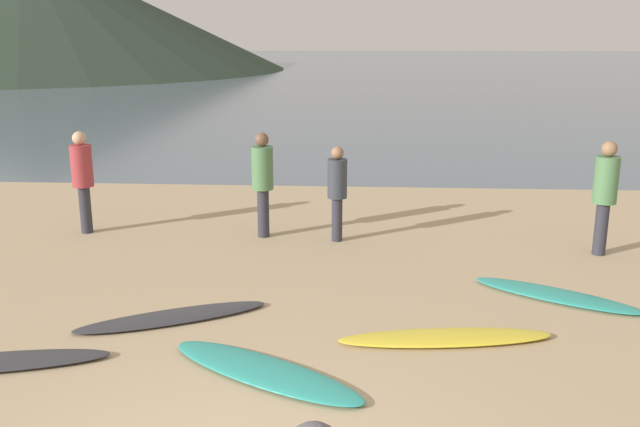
{
  "coord_description": "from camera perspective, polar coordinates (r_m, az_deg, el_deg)",
  "views": [
    {
      "loc": [
        0.99,
        -4.18,
        3.35
      ],
      "look_at": [
        0.35,
        6.21,
        0.6
      ],
      "focal_mm": 39.22,
      "sensor_mm": 36.0,
      "label": 1
    }
  ],
  "objects": [
    {
      "name": "ground_plane",
      "position": [
        14.63,
        -0.47,
        1.16
      ],
      "size": [
        120.0,
        120.0,
        0.2
      ],
      "primitive_type": "cube",
      "color": "tan",
      "rests_on": "ground"
    },
    {
      "name": "ocean_water",
      "position": [
        65.1,
        2.68,
        11.84
      ],
      "size": [
        140.0,
        100.0,
        0.01
      ],
      "primitive_type": "cube",
      "color": "slate",
      "rests_on": "ground"
    },
    {
      "name": "headland_hill",
      "position": [
        65.18,
        -22.68,
        15.22
      ],
      "size": [
        42.45,
        42.45,
        10.11
      ],
      "primitive_type": "cone",
      "color": "#28382B",
      "rests_on": "ground"
    },
    {
      "name": "surfboard_1",
      "position": [
        8.59,
        -11.96,
        -8.25
      ],
      "size": [
        2.27,
        1.43,
        0.07
      ],
      "primitive_type": "ellipsoid",
      "rotation": [
        0.0,
        0.0,
        0.45
      ],
      "color": "#333338",
      "rests_on": "ground"
    },
    {
      "name": "surfboard_2",
      "position": [
        7.18,
        -4.57,
        -12.69
      ],
      "size": [
        2.3,
        1.69,
        0.09
      ],
      "primitive_type": "ellipsoid",
      "rotation": [
        0.0,
        0.0,
        -0.53
      ],
      "color": "teal",
      "rests_on": "ground"
    },
    {
      "name": "surfboard_3",
      "position": [
        7.99,
        10.21,
        -9.93
      ],
      "size": [
        2.45,
        0.8,
        0.08
      ],
      "primitive_type": "ellipsoid",
      "rotation": [
        0.0,
        0.0,
        0.13
      ],
      "color": "yellow",
      "rests_on": "ground"
    },
    {
      "name": "surfboard_4",
      "position": [
        9.54,
        18.67,
        -6.32
      ],
      "size": [
        2.11,
        1.56,
        0.08
      ],
      "primitive_type": "ellipsoid",
      "rotation": [
        0.0,
        0.0,
        -0.55
      ],
      "color": "teal",
      "rests_on": "ground"
    },
    {
      "name": "person_0",
      "position": [
        11.33,
        22.25,
        1.89
      ],
      "size": [
        0.35,
        0.35,
        1.75
      ],
      "rotation": [
        0.0,
        0.0,
        5.99
      ],
      "color": "#2D2D38",
      "rests_on": "ground"
    },
    {
      "name": "person_1",
      "position": [
        11.22,
        1.42,
        2.27
      ],
      "size": [
        0.31,
        0.31,
        1.56
      ],
      "rotation": [
        0.0,
        0.0,
        0.21
      ],
      "color": "#2D2D38",
      "rests_on": "ground"
    },
    {
      "name": "person_2",
      "position": [
        11.46,
        -4.71,
        3.06
      ],
      "size": [
        0.35,
        0.35,
        1.74
      ],
      "rotation": [
        0.0,
        0.0,
        6.01
      ],
      "color": "#2D2D38",
      "rests_on": "ground"
    },
    {
      "name": "person_3",
      "position": [
        12.32,
        -18.82,
        3.09
      ],
      "size": [
        0.35,
        0.35,
        1.73
      ],
      "rotation": [
        0.0,
        0.0,
        4.38
      ],
      "color": "#2D2D38",
      "rests_on": "ground"
    }
  ]
}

